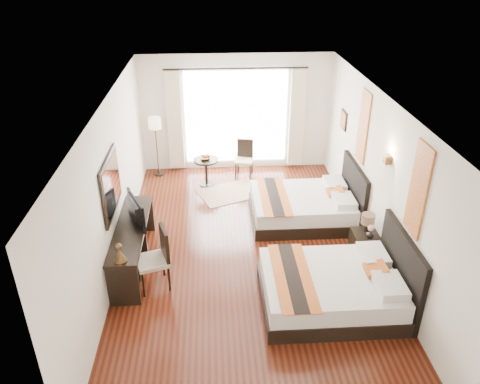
{
  "coord_description": "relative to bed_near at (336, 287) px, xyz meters",
  "views": [
    {
      "loc": [
        -0.58,
        -6.95,
        4.92
      ],
      "look_at": [
        -0.13,
        0.12,
        1.19
      ],
      "focal_mm": 35.0,
      "sensor_mm": 36.0,
      "label": 1
    }
  ],
  "objects": [
    {
      "name": "floor",
      "position": [
        -1.24,
        1.43,
        -0.32
      ],
      "size": [
        4.5,
        7.5,
        0.01
      ],
      "primitive_type": "cube",
      "color": "#390D0A",
      "rests_on": "ground"
    },
    {
      "name": "ceiling",
      "position": [
        -1.24,
        1.43,
        2.48
      ],
      "size": [
        4.5,
        7.5,
        0.02
      ],
      "primitive_type": "cube",
      "color": "white",
      "rests_on": "wall_headboard"
    },
    {
      "name": "wall_headboard",
      "position": [
        1.01,
        1.43,
        1.09
      ],
      "size": [
        0.01,
        7.5,
        2.8
      ],
      "primitive_type": "cube",
      "color": "silver",
      "rests_on": "floor"
    },
    {
      "name": "wall_desk",
      "position": [
        -3.48,
        1.43,
        1.09
      ],
      "size": [
        0.01,
        7.5,
        2.8
      ],
      "primitive_type": "cube",
      "color": "silver",
      "rests_on": "floor"
    },
    {
      "name": "wall_window",
      "position": [
        -1.24,
        5.17,
        1.09
      ],
      "size": [
        4.5,
        0.01,
        2.8
      ],
      "primitive_type": "cube",
      "color": "silver",
      "rests_on": "floor"
    },
    {
      "name": "wall_entry",
      "position": [
        -1.24,
        -2.32,
        1.09
      ],
      "size": [
        4.5,
        0.01,
        2.8
      ],
      "primitive_type": "cube",
      "color": "silver",
      "rests_on": "floor"
    },
    {
      "name": "window_glass",
      "position": [
        -1.24,
        5.16,
        0.99
      ],
      "size": [
        2.4,
        0.02,
        2.2
      ],
      "primitive_type": "cube",
      "color": "white",
      "rests_on": "wall_window"
    },
    {
      "name": "sheer_curtain",
      "position": [
        -1.24,
        5.1,
        0.99
      ],
      "size": [
        2.3,
        0.02,
        2.1
      ],
      "primitive_type": "cube",
      "color": "white",
      "rests_on": "wall_window"
    },
    {
      "name": "drape_left",
      "position": [
        -2.69,
        5.06,
        0.97
      ],
      "size": [
        0.35,
        0.14,
        2.35
      ],
      "primitive_type": "cube",
      "color": "beige",
      "rests_on": "floor"
    },
    {
      "name": "drape_right",
      "position": [
        0.21,
        5.06,
        0.97
      ],
      "size": [
        0.35,
        0.14,
        2.35
      ],
      "primitive_type": "cube",
      "color": "beige",
      "rests_on": "floor"
    },
    {
      "name": "art_panel_near",
      "position": [
        0.99,
        -0.0,
        1.64
      ],
      "size": [
        0.03,
        0.5,
        1.35
      ],
      "primitive_type": "cube",
      "color": "maroon",
      "rests_on": "wall_headboard"
    },
    {
      "name": "art_panel_far",
      "position": [
        0.99,
        2.55,
        1.64
      ],
      "size": [
        0.03,
        0.5,
        1.35
      ],
      "primitive_type": "cube",
      "color": "maroon",
      "rests_on": "wall_headboard"
    },
    {
      "name": "wall_sconce",
      "position": [
        0.95,
        1.13,
        1.61
      ],
      "size": [
        0.1,
        0.14,
        0.14
      ],
      "primitive_type": "cube",
      "color": "#4E351B",
      "rests_on": "wall_headboard"
    },
    {
      "name": "mirror_frame",
      "position": [
        -3.46,
        1.24,
        1.24
      ],
      "size": [
        0.04,
        1.25,
        0.95
      ],
      "primitive_type": "cube",
      "color": "black",
      "rests_on": "wall_desk"
    },
    {
      "name": "mirror_glass",
      "position": [
        -3.43,
        1.24,
        1.24
      ],
      "size": [
        0.01,
        1.12,
        0.82
      ],
      "primitive_type": "cube",
      "color": "white",
      "rests_on": "mirror_frame"
    },
    {
      "name": "bed_near",
      "position": [
        0.0,
        0.0,
        0.0
      ],
      "size": [
        2.13,
        1.66,
        1.2
      ],
      "color": "black",
      "rests_on": "floor"
    },
    {
      "name": "bed_far",
      "position": [
        0.03,
        2.55,
        -0.01
      ],
      "size": [
        2.07,
        1.61,
        1.17
      ],
      "color": "black",
      "rests_on": "floor"
    },
    {
      "name": "nightstand",
      "position": [
        0.79,
        1.13,
        -0.06
      ],
      "size": [
        0.43,
        0.53,
        0.51
      ],
      "primitive_type": "cube",
      "color": "black",
      "rests_on": "floor"
    },
    {
      "name": "table_lamp",
      "position": [
        0.81,
        1.19,
        0.44
      ],
      "size": [
        0.23,
        0.23,
        0.37
      ],
      "color": "black",
      "rests_on": "nightstand"
    },
    {
      "name": "vase",
      "position": [
        0.82,
        1.02,
        0.26
      ],
      "size": [
        0.16,
        0.16,
        0.14
      ],
      "primitive_type": "imported",
      "rotation": [
        0.0,
        0.0,
        -0.22
      ],
      "color": "black",
      "rests_on": "nightstand"
    },
    {
      "name": "console_desk",
      "position": [
        -3.23,
        1.24,
        0.07
      ],
      "size": [
        0.5,
        2.2,
        0.76
      ],
      "primitive_type": "cube",
      "color": "black",
      "rests_on": "floor"
    },
    {
      "name": "television",
      "position": [
        -3.21,
        1.33,
        0.69
      ],
      "size": [
        0.45,
        0.81,
        0.49
      ],
      "primitive_type": "imported",
      "rotation": [
        0.0,
        0.0,
        2.0
      ],
      "color": "black",
      "rests_on": "console_desk"
    },
    {
      "name": "bronze_figurine",
      "position": [
        -3.23,
        0.24,
        0.59
      ],
      "size": [
        0.25,
        0.25,
        0.29
      ],
      "primitive_type": null,
      "rotation": [
        0.0,
        0.0,
        0.34
      ],
      "color": "#4E351B",
      "rests_on": "console_desk"
    },
    {
      "name": "desk_chair",
      "position": [
        -2.81,
        0.61,
        0.01
      ],
      "size": [
        0.61,
        0.61,
        1.05
      ],
      "rotation": [
        0.0,
        0.0,
        3.44
      ],
      "color": "tan",
      "rests_on": "floor"
    },
    {
      "name": "floor_lamp",
      "position": [
        -3.13,
        4.84,
        0.9
      ],
      "size": [
        0.29,
        0.29,
        1.44
      ],
      "color": "black",
      "rests_on": "floor"
    },
    {
      "name": "side_table",
      "position": [
        -1.98,
        4.22,
        0.01
      ],
      "size": [
        0.56,
        0.56,
        0.64
      ],
      "primitive_type": "cylinder",
      "color": "black",
      "rests_on": "floor"
    },
    {
      "name": "fruit_bowl",
      "position": [
        -1.99,
        4.21,
        0.36
      ],
      "size": [
        0.27,
        0.27,
        0.06
      ],
      "primitive_type": "imported",
      "rotation": [
        0.0,
        0.0,
        0.14
      ],
      "color": "#472D19",
      "rests_on": "side_table"
    },
    {
      "name": "window_chair",
      "position": [
        -1.08,
        4.64,
        -0.04
      ],
      "size": [
        0.49,
        0.49,
        0.88
      ],
      "rotation": [
        0.0,
        0.0,
        -1.79
      ],
      "color": "tan",
      "rests_on": "floor"
    },
    {
      "name": "jute_rug",
      "position": [
        -1.44,
        3.78,
        -0.3
      ],
      "size": [
        1.66,
        1.42,
        0.01
      ],
      "primitive_type": "cube",
      "rotation": [
        0.0,
        0.0,
        0.4
      ],
      "color": "tan",
      "rests_on": "floor"
    }
  ]
}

